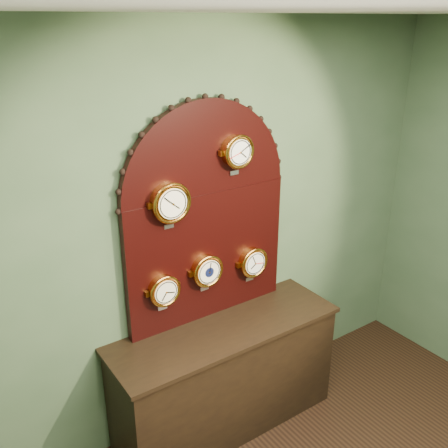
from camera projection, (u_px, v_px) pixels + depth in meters
wall_back at (203, 237)px, 3.39m from camera, size 4.00×0.00×4.00m
shop_counter at (226, 378)px, 3.56m from camera, size 1.60×0.50×0.80m
display_board at (207, 208)px, 3.26m from camera, size 1.26×0.06×1.53m
roman_clock at (170, 203)px, 3.01m from camera, size 0.26×0.08×0.31m
arabic_clock at (238, 151)px, 3.18m from camera, size 0.22×0.08×0.27m
hygrometer at (164, 290)px, 3.19m from camera, size 0.22×0.08×0.27m
barometer at (207, 270)px, 3.34m from camera, size 0.23×0.08×0.28m
tide_clock at (253, 262)px, 3.56m from camera, size 0.23×0.08×0.28m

